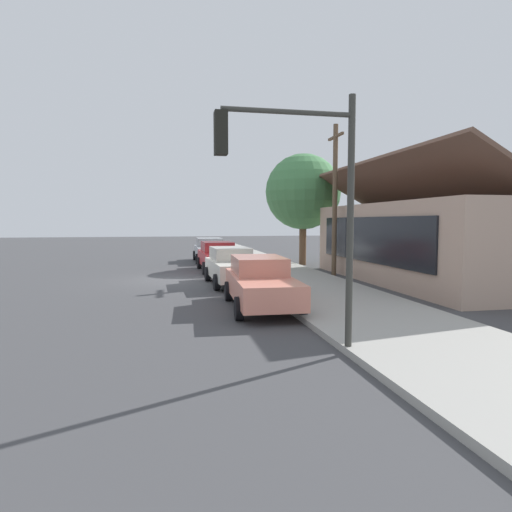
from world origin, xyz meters
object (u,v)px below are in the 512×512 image
car_ivory (232,266)px  fire_hydrant_red (246,262)px  car_coral (261,282)px  traffic_light_main (300,181)px  car_silver (210,250)px  car_cherry (218,256)px  shade_tree (303,192)px  utility_pole_wooden (335,197)px

car_ivory → fire_hydrant_red: size_ratio=6.42×
car_coral → traffic_light_main: size_ratio=0.95×
car_silver → car_cherry: 5.66m
car_cherry → car_silver: bearing=177.8°
car_coral → car_silver: bearing=-177.4°
car_cherry → traffic_light_main: traffic_light_main is taller
car_cherry → fire_hydrant_red: car_cherry is taller
shade_tree → fire_hydrant_red: 6.29m
car_cherry → car_ivory: size_ratio=1.05×
car_cherry → car_coral: bearing=-0.8°
car_silver → utility_pole_wooden: utility_pole_wooden is taller
shade_tree → car_silver: bearing=-122.3°
car_silver → car_ivory: 10.98m
car_coral → fire_hydrant_red: size_ratio=6.98×
shade_tree → utility_pole_wooden: (5.37, -0.05, -0.61)m
car_cherry → car_ivory: 5.33m
car_cherry → utility_pole_wooden: 7.08m
car_cherry → shade_tree: bearing=110.0°
shade_tree → fire_hydrant_red: size_ratio=9.69×
car_ivory → traffic_light_main: 10.59m
car_silver → car_coral: 16.22m
traffic_light_main → car_cherry: bearing=179.4°
shade_tree → fire_hydrant_red: shade_tree is taller
car_silver → shade_tree: size_ratio=0.70×
car_ivory → car_coral: same height
car_ivory → shade_tree: 10.07m
car_cherry → fire_hydrant_red: (0.41, 1.50, -0.32)m
car_cherry → traffic_light_main: (15.57, -0.16, 2.67)m
traffic_light_main → utility_pole_wooden: size_ratio=0.69×
fire_hydrant_red → car_ivory: bearing=-17.2°
car_cherry → traffic_light_main: size_ratio=0.92×
utility_pole_wooden → fire_hydrant_red: bearing=-124.7°
car_coral → utility_pole_wooden: size_ratio=0.66×
car_coral → fire_hydrant_red: bearing=174.7°
car_ivory → traffic_light_main: size_ratio=0.88×
fire_hydrant_red → utility_pole_wooden: bearing=55.3°
utility_pole_wooden → fire_hydrant_red: size_ratio=10.56×
utility_pole_wooden → fire_hydrant_red: (-2.77, -4.00, -3.43)m
car_coral → shade_tree: bearing=159.3°
car_cherry → car_ivory: (5.33, -0.02, -0.00)m
car_cherry → car_coral: size_ratio=0.97×
car_coral → fire_hydrant_red: 10.25m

